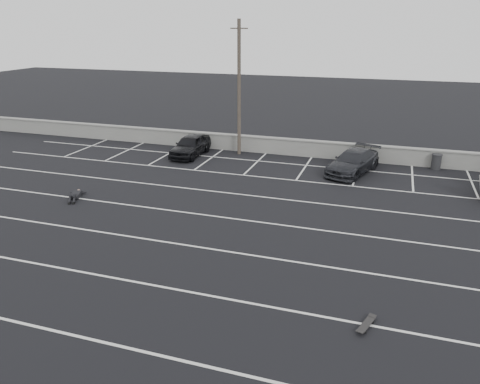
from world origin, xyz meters
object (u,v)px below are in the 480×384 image
(car_right, at_px, (353,162))
(person, at_px, (76,192))
(car_left, at_px, (190,145))
(skateboard, at_px, (366,324))
(trash_bin, at_px, (436,162))
(utility_pole, at_px, (239,89))

(car_right, relative_size, person, 1.96)
(car_left, distance_m, skateboard, 19.17)
(trash_bin, relative_size, skateboard, 1.03)
(car_right, bearing_deg, trash_bin, 45.03)
(person, bearing_deg, trash_bin, 8.50)
(skateboard, bearing_deg, trash_bin, 98.63)
(utility_pole, height_order, skateboard, utility_pole)
(trash_bin, height_order, skateboard, trash_bin)
(utility_pole, bearing_deg, car_right, -13.99)
(car_right, bearing_deg, person, -128.03)
(car_left, distance_m, utility_pole, 4.71)
(utility_pole, relative_size, trash_bin, 9.18)
(car_left, relative_size, skateboard, 4.48)
(car_left, bearing_deg, skateboard, -51.03)
(skateboard, bearing_deg, person, 174.16)
(person, bearing_deg, car_left, 52.37)
(utility_pole, xyz_separation_m, person, (-5.09, -10.00, -3.97))
(person, bearing_deg, car_right, 10.26)
(utility_pole, bearing_deg, person, -116.99)
(utility_pole, relative_size, person, 3.68)
(trash_bin, bearing_deg, utility_pole, -178.08)
(car_right, xyz_separation_m, skateboard, (1.79, -14.46, -0.56))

